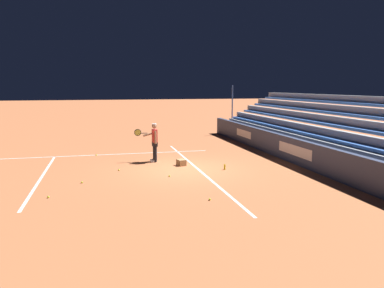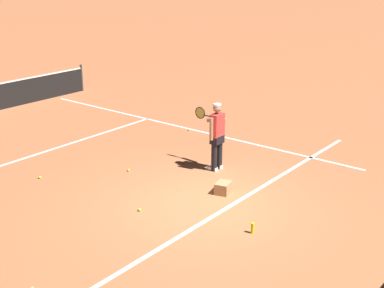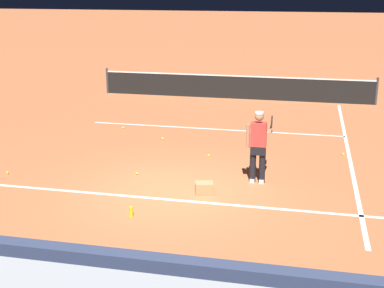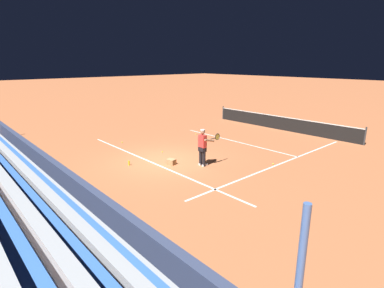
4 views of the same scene
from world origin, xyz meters
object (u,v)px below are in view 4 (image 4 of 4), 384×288
object	(u,v)px
tennis_player	(203,147)
water_bottle	(129,163)
tennis_ball_by_box	(122,142)
tennis_ball_midcourt	(202,141)
tennis_ball_near_player	(273,164)
tennis_net	(281,123)
tennis_ball_toward_net	(162,152)
tennis_ball_on_baseline	(196,134)
tennis_ball_stray_back	(206,151)
ball_box_cardboard	(171,162)

from	to	relation	value
tennis_player	water_bottle	bearing A→B (deg)	-132.12
tennis_ball_by_box	tennis_ball_midcourt	size ratio (longest dim) A/B	1.00
tennis_ball_near_player	tennis_net	size ratio (longest dim) A/B	0.01
tennis_ball_toward_net	tennis_ball_by_box	bearing A→B (deg)	-168.48
tennis_player	tennis_ball_toward_net	bearing A→B (deg)	-177.10
tennis_ball_toward_net	tennis_ball_midcourt	distance (m)	3.14
tennis_ball_on_baseline	tennis_ball_midcourt	size ratio (longest dim) A/B	1.00
tennis_ball_stray_back	tennis_net	distance (m)	7.74
tennis_player	tennis_ball_midcourt	distance (m)	4.43
ball_box_cardboard	tennis_ball_toward_net	world-z (taller)	ball_box_cardboard
tennis_player	tennis_ball_near_player	distance (m)	3.42
tennis_ball_midcourt	water_bottle	xyz separation A→B (m)	(0.86, -5.52, 0.08)
tennis_ball_on_baseline	tennis_ball_toward_net	xyz separation A→B (m)	(1.78, -4.04, 0.00)
tennis_player	tennis_ball_by_box	size ratio (longest dim) A/B	25.98
ball_box_cardboard	tennis_ball_near_player	distance (m)	4.78
tennis_ball_stray_back	tennis_ball_midcourt	xyz separation A→B (m)	(-1.68, 1.35, 0.00)
tennis_ball_on_baseline	tennis_ball_midcourt	xyz separation A→B (m)	(1.57, -0.91, 0.00)
tennis_ball_midcourt	tennis_net	size ratio (longest dim) A/B	0.01
tennis_ball_on_baseline	tennis_ball_near_player	size ratio (longest dim) A/B	1.00
ball_box_cardboard	tennis_ball_by_box	xyz separation A→B (m)	(-5.02, 0.21, -0.10)
ball_box_cardboard	tennis_ball_midcourt	world-z (taller)	ball_box_cardboard
tennis_ball_on_baseline	tennis_ball_midcourt	distance (m)	1.82
tennis_ball_toward_net	tennis_net	xyz separation A→B (m)	(1.11, 9.50, 0.46)
tennis_ball_stray_back	tennis_player	bearing A→B (deg)	-47.79
tennis_ball_toward_net	water_bottle	world-z (taller)	water_bottle
tennis_ball_toward_net	tennis_net	world-z (taller)	tennis_net
tennis_ball_by_box	tennis_ball_midcourt	xyz separation A→B (m)	(2.95, 3.78, 0.00)
tennis_ball_stray_back	tennis_ball_on_baseline	distance (m)	3.96
ball_box_cardboard	tennis_ball_midcourt	xyz separation A→B (m)	(-2.06, 3.98, -0.10)
tennis_ball_by_box	tennis_ball_on_baseline	bearing A→B (deg)	73.60
ball_box_cardboard	tennis_ball_toward_net	size ratio (longest dim) A/B	6.06
ball_box_cardboard	tennis_ball_near_player	bearing A→B (deg)	47.99
tennis_player	ball_box_cardboard	distance (m)	1.67
tennis_player	tennis_ball_by_box	distance (m)	6.22
tennis_ball_stray_back	tennis_ball_toward_net	world-z (taller)	same
tennis_ball_by_box	tennis_net	xyz separation A→B (m)	(4.27, 10.15, 0.46)
tennis_ball_midcourt	tennis_net	bearing A→B (deg)	78.36
tennis_ball_stray_back	water_bottle	distance (m)	4.26
tennis_ball_stray_back	tennis_ball_by_box	world-z (taller)	same
tennis_player	tennis_net	size ratio (longest dim) A/B	0.15
tennis_ball_stray_back	tennis_net	world-z (taller)	tennis_net
tennis_ball_near_player	tennis_ball_midcourt	xyz separation A→B (m)	(-5.26, 0.43, 0.00)
tennis_player	water_bottle	world-z (taller)	tennis_player
tennis_player	tennis_ball_stray_back	bearing A→B (deg)	132.21
ball_box_cardboard	tennis_ball_stray_back	xyz separation A→B (m)	(-0.39, 2.63, -0.10)
tennis_player	tennis_ball_midcourt	world-z (taller)	tennis_player
tennis_ball_toward_net	water_bottle	xyz separation A→B (m)	(0.66, -2.39, 0.08)
tennis_ball_stray_back	tennis_net	size ratio (longest dim) A/B	0.01
tennis_ball_by_box	water_bottle	distance (m)	4.20
tennis_player	tennis_ball_toward_net	size ratio (longest dim) A/B	25.98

